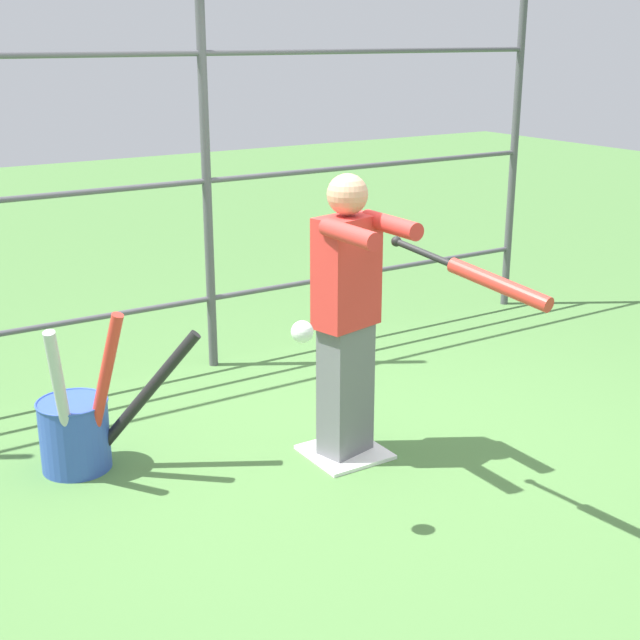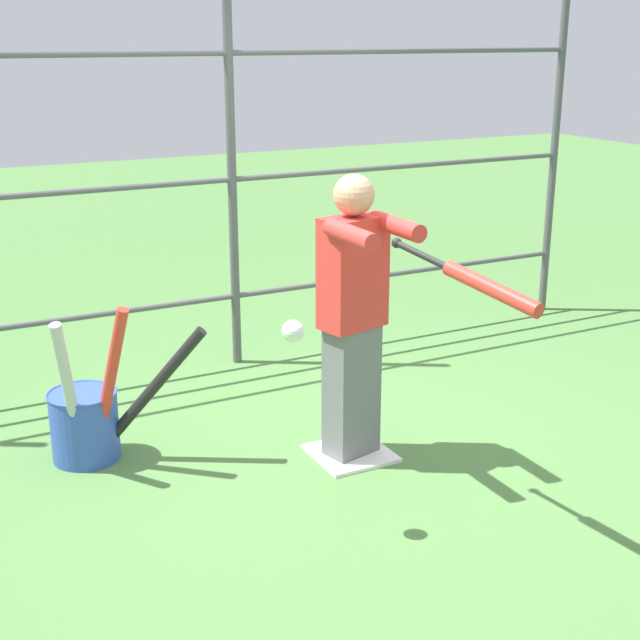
% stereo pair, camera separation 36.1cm
% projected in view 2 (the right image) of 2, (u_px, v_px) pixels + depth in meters
% --- Properties ---
extents(ground_plane, '(24.00, 24.00, 0.00)m').
position_uv_depth(ground_plane, '(351.00, 455.00, 4.76)').
color(ground_plane, '#4C7A3D').
extents(home_plate, '(0.40, 0.40, 0.02)m').
position_uv_depth(home_plate, '(351.00, 453.00, 4.76)').
color(home_plate, white).
rests_on(home_plate, ground).
extents(fence_backstop, '(5.42, 0.06, 2.51)m').
position_uv_depth(fence_backstop, '(232.00, 179.00, 5.73)').
color(fence_backstop, '#4C4C51').
rests_on(fence_backstop, ground).
extents(batter, '(0.38, 0.57, 1.50)m').
position_uv_depth(batter, '(354.00, 311.00, 4.50)').
color(batter, slate).
rests_on(batter, ground).
extents(baseball_bat_swinging, '(0.19, 0.86, 0.17)m').
position_uv_depth(baseball_bat_swinging, '(478.00, 282.00, 3.67)').
color(baseball_bat_swinging, black).
extents(softball_in_flight, '(0.10, 0.10, 0.10)m').
position_uv_depth(softball_in_flight, '(293.00, 331.00, 3.74)').
color(softball_in_flight, white).
extents(bat_bucket, '(0.78, 0.54, 0.89)m').
position_uv_depth(bat_bucket, '(89.00, 419.00, 4.65)').
color(bat_bucket, '#3351B2').
rests_on(bat_bucket, ground).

